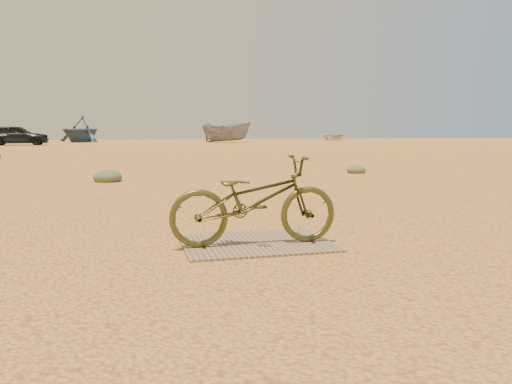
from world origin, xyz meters
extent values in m
plane|color=#D9AA58|center=(0.00, 0.00, 0.00)|extent=(120.00, 120.00, 0.00)
cube|color=#87785D|center=(-0.21, -0.60, 0.01)|extent=(1.45, 1.11, 0.02)
imported|color=#454921|center=(-0.25, -0.69, 0.45)|extent=(1.64, 0.60, 0.86)
imported|color=black|center=(-9.51, 36.61, 0.77)|extent=(4.52, 1.82, 1.54)
imported|color=#315170|center=(-5.61, 45.70, 1.27)|extent=(6.20, 6.36, 2.55)
imported|color=gray|center=(7.93, 42.03, 0.96)|extent=(5.18, 4.31, 1.92)
imported|color=silver|center=(22.57, 50.39, 0.50)|extent=(4.75, 5.64, 1.00)
ellipsoid|color=#5C774D|center=(-1.84, 6.13, 0.00)|extent=(0.62, 0.62, 0.34)
ellipsoid|color=#5C774D|center=(4.45, 6.78, 0.00)|extent=(0.50, 0.50, 0.27)
camera|label=1|loc=(-1.43, -5.28, 1.11)|focal=35.00mm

